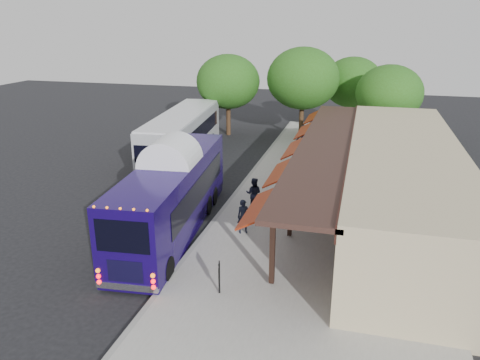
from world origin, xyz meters
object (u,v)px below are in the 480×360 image
Objects in this scene: city_bus at (183,134)px; ped_c at (284,183)px; ped_a at (243,217)px; ped_b at (254,194)px; ped_d at (304,138)px; sign_board at (219,273)px; coach_bus at (172,192)px.

city_bus is 7.17× the size of ped_c.
ped_b is (-0.20, 2.80, 0.04)m from ped_a.
ped_a is at bearing 91.62° from ped_b.
ped_a is 14.13m from ped_d.
sign_board is at bearing 42.74° from ped_c.
ped_c is 1.50× the size of sign_board.
coach_bus is 3.34m from ped_a.
city_bus reaches higher than ped_b.
city_bus reaches higher than ped_d.
ped_a is 0.95× the size of ped_b.
city_bus is 7.45× the size of ped_b.
coach_bus is 7.19× the size of ped_a.
ped_a is (7.02, -10.65, -0.84)m from city_bus.
ped_a is at bearing 78.93° from sign_board.
ped_c is at bearing 44.50° from coach_bus.
ped_c is 9.53m from ped_d.
coach_bus is 11.64m from city_bus.
ped_c reaches higher than ped_b.
coach_bus reaches higher than sign_board.
coach_bus reaches higher than city_bus.
ped_d is (-0.19, 9.53, 0.12)m from ped_c.
ped_c is at bearing 50.99° from ped_a.
ped_a is at bearing 34.08° from ped_c.
ped_c is 0.87× the size of ped_d.
ped_b is 0.84× the size of ped_d.
ped_a is (3.18, 0.35, -0.96)m from coach_bus.
ped_b is at bearing 83.74° from ped_d.
coach_bus reaches higher than ped_b.
coach_bus is at bearing 44.07° from ped_b.
city_bus is 6.27× the size of ped_d.
city_bus is at bearing 22.68° from ped_d.
coach_bus is at bearing 112.46° from sign_board.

